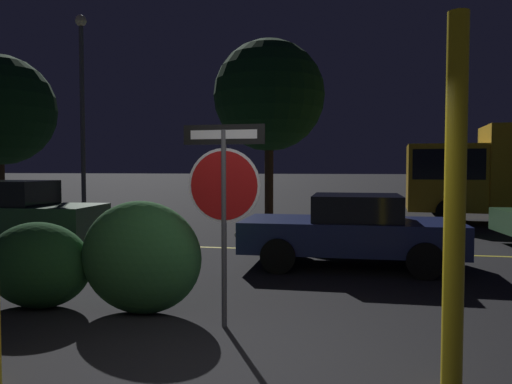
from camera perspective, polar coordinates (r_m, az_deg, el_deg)
name	(u,v)px	position (r m, az deg, el deg)	size (l,w,h in m)	color
road_center_stripe	(308,250)	(10.90, 6.02, -6.65)	(36.94, 0.12, 0.01)	gold
stop_sign	(224,185)	(5.56, -3.69, 0.83)	(0.94, 0.06, 2.27)	#4C4C51
yellow_pole_right	(455,206)	(4.19, 21.77, -1.51)	(0.16, 0.16, 2.99)	yellow
hedge_bush_1	(38,265)	(7.00, -23.61, -7.66)	(1.41, 0.85, 1.10)	#1E4C23
hedge_bush_2	(141,257)	(6.32, -13.01, -7.29)	(1.53, 0.75, 1.39)	#2D6633
passing_car_1	(4,216)	(11.96, -26.84, -2.50)	(4.30, 2.04, 1.51)	#335B38
passing_car_2	(351,230)	(9.21, 10.82, -4.29)	(3.94, 1.90, 1.30)	navy
delivery_truck	(508,171)	(17.69, 26.84, 2.11)	(6.31, 2.91, 3.11)	gold
street_lamp	(82,96)	(19.11, -19.25, 10.31)	(0.40, 0.40, 7.18)	#4C4C51
tree_0	(269,96)	(18.48, 1.51, 10.92)	(4.04, 4.04, 6.43)	#422D1E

